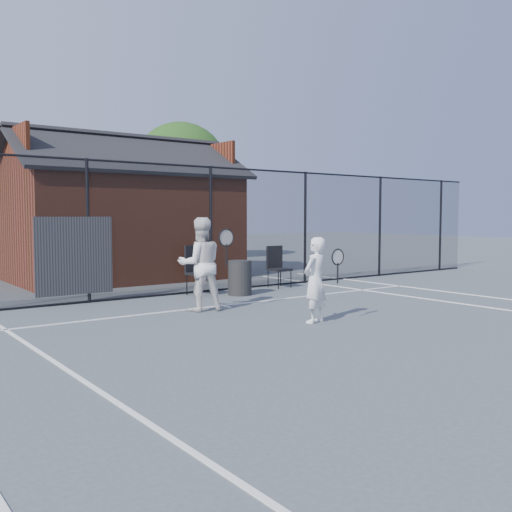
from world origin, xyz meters
TOP-DOWN VIEW (x-y plane):
  - ground at (0.00, 0.00)m, footprint 80.00×80.00m
  - court_lines at (0.00, -1.32)m, footprint 11.02×18.00m
  - fence at (-0.30, 5.00)m, footprint 22.04×3.00m
  - clubhouse at (0.50, 9.00)m, footprint 6.50×4.36m
  - tree_right at (5.50, 14.50)m, footprint 3.97×3.97m
  - player_front at (0.29, 0.55)m, footprint 0.69×0.55m
  - player_back at (-0.64, 2.76)m, footprint 1.04×0.89m
  - chair_left at (0.46, 4.60)m, footprint 0.60×0.62m
  - chair_right at (2.79, 4.60)m, footprint 0.50×0.52m
  - waste_bin at (1.21, 4.10)m, footprint 0.62×0.62m

SIDE VIEW (x-z plane):
  - ground at x=0.00m, z-range 0.00..0.00m
  - court_lines at x=0.00m, z-range 0.00..0.01m
  - waste_bin at x=1.21m, z-range 0.00..0.79m
  - chair_right at x=2.79m, z-range 0.00..1.03m
  - chair_left at x=0.46m, z-range 0.00..1.11m
  - player_front at x=0.29m, z-range 0.00..1.46m
  - player_back at x=-0.64m, z-range 0.00..1.79m
  - fence at x=-0.30m, z-range -0.05..2.95m
  - clubhouse at x=0.50m, z-range -0.49..3.70m
  - tree_right at x=5.50m, z-range 0.86..6.56m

